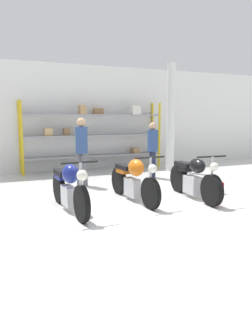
{
  "coord_description": "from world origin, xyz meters",
  "views": [
    {
      "loc": [
        -2.91,
        -6.16,
        1.81
      ],
      "look_at": [
        0.0,
        0.4,
        0.7
      ],
      "focal_mm": 35.0,
      "sensor_mm": 36.0,
      "label": 1
    }
  ],
  "objects_px": {
    "shelving_rack": "(95,133)",
    "motorcycle_blue": "(69,187)",
    "toolbox": "(213,188)",
    "motorcycle_orange": "(133,179)",
    "person_near_rack": "(153,145)",
    "person_browsing": "(82,146)",
    "motorcycle_black": "(194,178)"
  },
  "relations": [
    {
      "from": "motorcycle_black",
      "to": "person_browsing",
      "type": "height_order",
      "value": "person_browsing"
    },
    {
      "from": "motorcycle_orange",
      "to": "person_browsing",
      "type": "relative_size",
      "value": 1.18
    },
    {
      "from": "motorcycle_orange",
      "to": "motorcycle_black",
      "type": "distance_m",
      "value": 1.39
    },
    {
      "from": "person_browsing",
      "to": "motorcycle_black",
      "type": "bearing_deg",
      "value": 81.91
    },
    {
      "from": "shelving_rack",
      "to": "motorcycle_blue",
      "type": "xyz_separation_m",
      "value": [
        -2.13,
        -4.72,
        -0.78
      ]
    },
    {
      "from": "motorcycle_blue",
      "to": "motorcycle_orange",
      "type": "distance_m",
      "value": 1.51
    },
    {
      "from": "motorcycle_black",
      "to": "motorcycle_blue",
      "type": "bearing_deg",
      "value": -87.39
    },
    {
      "from": "shelving_rack",
      "to": "toolbox",
      "type": "bearing_deg",
      "value": -73.5
    },
    {
      "from": "shelving_rack",
      "to": "toolbox",
      "type": "relative_size",
      "value": 11.21
    },
    {
      "from": "person_browsing",
      "to": "person_near_rack",
      "type": "distance_m",
      "value": 2.3
    },
    {
      "from": "motorcycle_orange",
      "to": "toolbox",
      "type": "distance_m",
      "value": 2.06
    },
    {
      "from": "person_near_rack",
      "to": "person_browsing",
      "type": "bearing_deg",
      "value": 16.02
    },
    {
      "from": "motorcycle_blue",
      "to": "motorcycle_orange",
      "type": "relative_size",
      "value": 1.01
    },
    {
      "from": "person_browsing",
      "to": "person_near_rack",
      "type": "bearing_deg",
      "value": 139.99
    },
    {
      "from": "motorcycle_orange",
      "to": "person_browsing",
      "type": "bearing_deg",
      "value": -167.34
    },
    {
      "from": "motorcycle_blue",
      "to": "motorcycle_orange",
      "type": "bearing_deg",
      "value": 96.7
    },
    {
      "from": "shelving_rack",
      "to": "motorcycle_blue",
      "type": "height_order",
      "value": "shelving_rack"
    },
    {
      "from": "shelving_rack",
      "to": "person_near_rack",
      "type": "distance_m",
      "value": 2.44
    },
    {
      "from": "motorcycle_orange",
      "to": "motorcycle_black",
      "type": "xyz_separation_m",
      "value": [
        1.34,
        -0.34,
        -0.02
      ]
    },
    {
      "from": "motorcycle_orange",
      "to": "person_near_rack",
      "type": "height_order",
      "value": "person_near_rack"
    },
    {
      "from": "person_browsing",
      "to": "person_near_rack",
      "type": "height_order",
      "value": "person_browsing"
    },
    {
      "from": "motorcycle_orange",
      "to": "person_near_rack",
      "type": "relative_size",
      "value": 1.28
    },
    {
      "from": "shelving_rack",
      "to": "person_browsing",
      "type": "bearing_deg",
      "value": -116.35
    },
    {
      "from": "shelving_rack",
      "to": "toolbox",
      "type": "distance_m",
      "value": 4.98
    },
    {
      "from": "motorcycle_orange",
      "to": "toolbox",
      "type": "relative_size",
      "value": 4.83
    },
    {
      "from": "toolbox",
      "to": "person_browsing",
      "type": "bearing_deg",
      "value": 139.25
    },
    {
      "from": "person_browsing",
      "to": "toolbox",
      "type": "xyz_separation_m",
      "value": [
        2.58,
        -2.22,
        -0.93
      ]
    },
    {
      "from": "motorcycle_orange",
      "to": "person_near_rack",
      "type": "xyz_separation_m",
      "value": [
        1.73,
        2.31,
        0.49
      ]
    },
    {
      "from": "motorcycle_black",
      "to": "toolbox",
      "type": "xyz_separation_m",
      "value": [
        0.68,
        0.16,
        -0.32
      ]
    },
    {
      "from": "person_browsing",
      "to": "toolbox",
      "type": "relative_size",
      "value": 4.1
    },
    {
      "from": "motorcycle_black",
      "to": "toolbox",
      "type": "relative_size",
      "value": 4.71
    },
    {
      "from": "person_near_rack",
      "to": "toolbox",
      "type": "relative_size",
      "value": 3.78
    }
  ]
}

